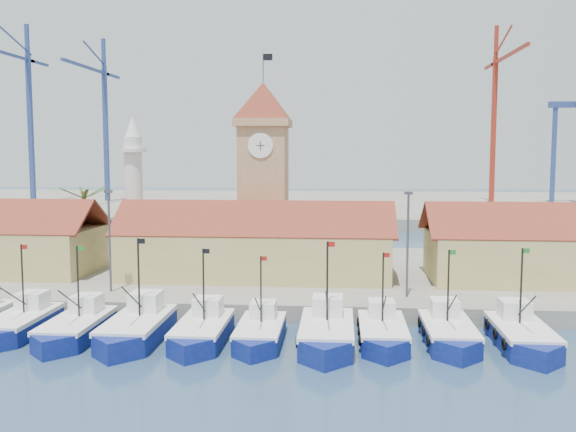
{
  "coord_description": "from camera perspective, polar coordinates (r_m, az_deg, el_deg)",
  "views": [
    {
      "loc": [
        8.33,
        -42.51,
        13.9
      ],
      "look_at": [
        3.31,
        18.0,
        7.76
      ],
      "focal_mm": 40.0,
      "sensor_mm": 36.0,
      "label": 1
    }
  ],
  "objects": [
    {
      "name": "terminal",
      "position": [
        153.28,
        1.61,
        0.94
      ],
      "size": [
        240.0,
        80.0,
        2.0
      ],
      "primitive_type": "cube",
      "color": "gray",
      "rests_on": "ground"
    },
    {
      "name": "lamp_posts",
      "position": [
        55.57,
        -3.4,
        -1.92
      ],
      "size": [
        80.7,
        0.25,
        9.03
      ],
      "color": "#3F3F44",
      "rests_on": "quay"
    },
    {
      "name": "hall_center",
      "position": [
        63.84,
        -2.81,
        -3.17
      ],
      "size": [
        27.04,
        10.13,
        7.61
      ],
      "color": "tan",
      "rests_on": "quay"
    },
    {
      "name": "boat_8",
      "position": [
        48.33,
        14.13,
        -10.2
      ],
      "size": [
        3.47,
        9.52,
        7.2
      ],
      "color": "navy",
      "rests_on": "ground"
    },
    {
      "name": "boat_9",
      "position": [
        49.0,
        20.15,
        -10.13
      ],
      "size": [
        3.6,
        9.85,
        7.46
      ],
      "color": "navy",
      "rests_on": "ground"
    },
    {
      "name": "quay",
      "position": [
        68.31,
        -2.36,
        -5.33
      ],
      "size": [
        140.0,
        32.0,
        1.5
      ],
      "primitive_type": "cube",
      "color": "gray",
      "rests_on": "ground"
    },
    {
      "name": "boat_2",
      "position": [
        50.65,
        -18.44,
        -9.57
      ],
      "size": [
        3.52,
        9.65,
        7.3
      ],
      "color": "navy",
      "rests_on": "ground"
    },
    {
      "name": "crane_blue_near",
      "position": [
        159.49,
        -16.14,
        8.94
      ],
      "size": [
        1.0,
        33.2,
        38.4
      ],
      "color": "navy",
      "rests_on": "terminal"
    },
    {
      "name": "crane_red_right",
      "position": [
        149.86,
        18.03,
        9.38
      ],
      "size": [
        1.0,
        35.13,
        39.42
      ],
      "color": "maroon",
      "rests_on": "terminal"
    },
    {
      "name": "ground",
      "position": [
        45.49,
        -6.17,
        -12.05
      ],
      "size": [
        400.0,
        400.0,
        0.0
      ],
      "primitive_type": "plane",
      "color": "navy",
      "rests_on": "ground"
    },
    {
      "name": "minaret",
      "position": [
        74.38,
        -13.55,
        2.4
      ],
      "size": [
        3.0,
        3.0,
        16.3
      ],
      "color": "silver",
      "rests_on": "quay"
    },
    {
      "name": "boat_5",
      "position": [
        47.23,
        -2.53,
        -10.48
      ],
      "size": [
        3.22,
        8.81,
        6.67
      ],
      "color": "navy",
      "rests_on": "ground"
    },
    {
      "name": "boat_6",
      "position": [
        46.62,
        3.45,
        -10.54
      ],
      "size": [
        3.8,
        10.42,
        7.88
      ],
      "color": "navy",
      "rests_on": "ground"
    },
    {
      "name": "crane_blue_far",
      "position": [
        160.17,
        -22.29,
        9.28
      ],
      "size": [
        1.0,
        35.42,
        40.84
      ],
      "color": "navy",
      "rests_on": "terminal"
    },
    {
      "name": "boat_7",
      "position": [
        47.54,
        8.44,
        -10.39
      ],
      "size": [
        3.36,
        9.2,
        6.96
      ],
      "color": "navy",
      "rests_on": "ground"
    },
    {
      "name": "boat_3",
      "position": [
        49.05,
        -13.38,
        -9.86
      ],
      "size": [
        3.83,
        10.49,
        7.94
      ],
      "color": "navy",
      "rests_on": "ground"
    },
    {
      "name": "palm_tree",
      "position": [
        74.53,
        -17.62,
        -0.4
      ],
      "size": [
        5.6,
        5.03,
        8.39
      ],
      "color": "brown",
      "rests_on": "quay"
    },
    {
      "name": "boat_4",
      "position": [
        47.76,
        -7.69,
        -10.27
      ],
      "size": [
        3.48,
        9.53,
        7.21
      ],
      "color": "navy",
      "rests_on": "ground"
    },
    {
      "name": "clock_tower",
      "position": [
        69.03,
        -2.19,
        4.16
      ],
      "size": [
        5.8,
        5.8,
        22.7
      ],
      "color": "tan",
      "rests_on": "quay"
    },
    {
      "name": "boat_1",
      "position": [
        53.42,
        -22.82,
        -8.94
      ],
      "size": [
        3.48,
        9.54,
        7.22
      ],
      "color": "navy",
      "rests_on": "ground"
    }
  ]
}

